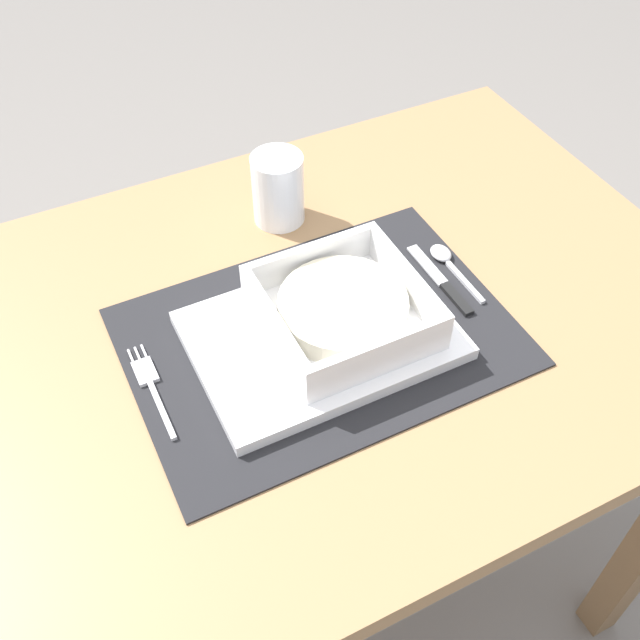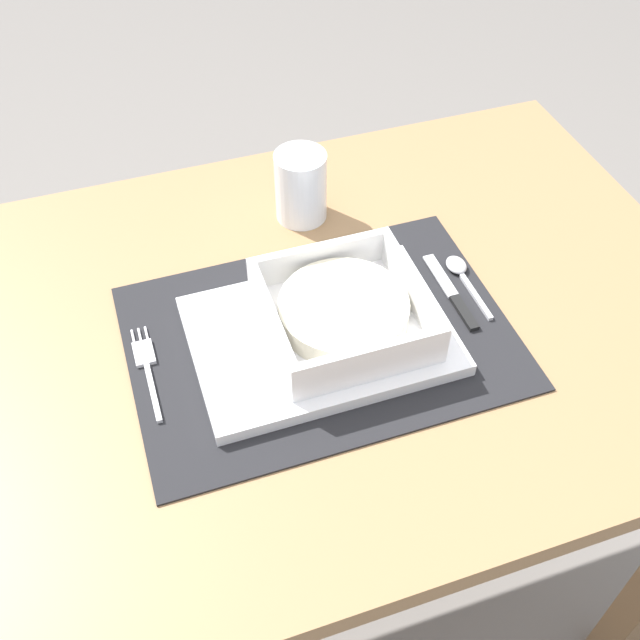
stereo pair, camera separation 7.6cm
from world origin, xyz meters
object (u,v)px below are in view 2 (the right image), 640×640
object	(u,v)px
porridge_bowl	(343,312)
dining_table	(323,378)
fork	(147,365)
drinking_glass	(301,189)
butter_knife	(453,296)
spoon	(460,271)

from	to	relation	value
porridge_bowl	dining_table	bearing A→B (deg)	107.64
porridge_bowl	fork	bearing A→B (deg)	173.75
drinking_glass	porridge_bowl	bearing A→B (deg)	-95.41
butter_knife	drinking_glass	world-z (taller)	drinking_glass
porridge_bowl	spoon	distance (m)	0.18
butter_knife	drinking_glass	size ratio (longest dim) A/B	1.37
drinking_glass	fork	bearing A→B (deg)	-140.83
butter_knife	fork	bearing A→B (deg)	-177.40
spoon	butter_knife	size ratio (longest dim) A/B	0.83
spoon	dining_table	bearing A→B (deg)	-175.31
porridge_bowl	butter_knife	distance (m)	0.15
spoon	drinking_glass	size ratio (longest dim) A/B	1.15
fork	drinking_glass	xyz separation A→B (m)	(0.24, 0.20, 0.04)
dining_table	spoon	world-z (taller)	spoon
porridge_bowl	drinking_glass	world-z (taller)	drinking_glass
porridge_bowl	spoon	bearing A→B (deg)	15.31
porridge_bowl	butter_knife	bearing A→B (deg)	4.76
drinking_glass	dining_table	bearing A→B (deg)	-99.85
dining_table	drinking_glass	bearing A→B (deg)	80.15
fork	spoon	world-z (taller)	spoon
porridge_bowl	spoon	xyz separation A→B (m)	(0.17, 0.05, -0.03)
fork	butter_knife	xyz separation A→B (m)	(0.37, -0.01, 0.00)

